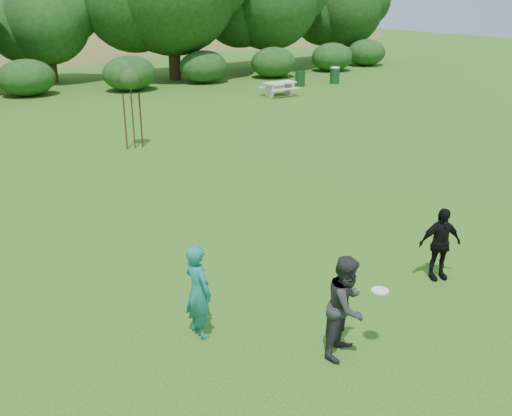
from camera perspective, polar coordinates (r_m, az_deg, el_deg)
The scene contains 10 objects.
ground at distance 10.42m, azimuth 9.19°, elevation -10.64°, with size 120.00×120.00×0.00m, color #19470C.
player_teal at distance 9.46m, azimuth -5.83°, elevation -8.26°, with size 0.59×0.39×1.62m, color #186E6C.
player_grey at distance 9.06m, azimuth 9.05°, elevation -9.65°, with size 0.81×0.63×1.67m, color #29292C.
player_black at distance 11.80m, azimuth 17.90°, elevation -3.42°, with size 0.87×0.36×1.49m, color black.
trash_can_near at distance 35.36m, azimuth 4.43°, elevation 12.77°, with size 0.60×0.60×0.90m, color #153A19.
frisbee at distance 9.04m, azimuth 12.29°, elevation -8.08°, with size 0.27×0.27×0.04m.
sapling at distance 21.04m, azimuth -12.50°, elevation 12.26°, with size 0.70×0.70×2.85m.
picnic_table at distance 31.87m, azimuth 2.36°, elevation 12.05°, with size 1.80×1.48×0.76m.
trash_can_lidded at distance 36.64m, azimuth 7.88°, elevation 13.07°, with size 0.60×0.60×1.05m.
tree_row at distance 36.37m, azimuth -19.18°, elevation 18.98°, with size 53.92×10.38×9.62m.
Camera 1 is at (-6.15, -6.45, 5.40)m, focal length 40.00 mm.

